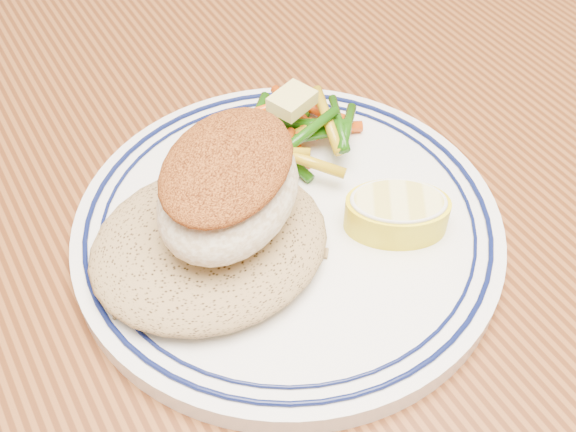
{
  "coord_description": "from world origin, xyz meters",
  "views": [
    {
      "loc": [
        -0.17,
        -0.21,
        1.09
      ],
      "look_at": [
        -0.02,
        0.04,
        0.77
      ],
      "focal_mm": 45.0,
      "sensor_mm": 36.0,
      "label": 1
    }
  ],
  "objects_px": {
    "dining_table": "(337,350)",
    "vegetable_pile": "(293,131)",
    "plate": "(288,227)",
    "lemon_wedge": "(397,212)",
    "fish_fillet": "(229,186)",
    "rice_pilaf": "(209,240)"
  },
  "relations": [
    {
      "from": "dining_table",
      "to": "fish_fillet",
      "type": "relative_size",
      "value": 11.98
    },
    {
      "from": "dining_table",
      "to": "plate",
      "type": "xyz_separation_m",
      "value": [
        -0.02,
        0.04,
        0.11
      ]
    },
    {
      "from": "fish_fillet",
      "to": "lemon_wedge",
      "type": "distance_m",
      "value": 0.1
    },
    {
      "from": "rice_pilaf",
      "to": "lemon_wedge",
      "type": "xyz_separation_m",
      "value": [
        0.11,
        -0.04,
        0.0
      ]
    },
    {
      "from": "plate",
      "to": "fish_fillet",
      "type": "relative_size",
      "value": 2.09
    },
    {
      "from": "rice_pilaf",
      "to": "lemon_wedge",
      "type": "bearing_deg",
      "value": -19.31
    },
    {
      "from": "lemon_wedge",
      "to": "fish_fillet",
      "type": "bearing_deg",
      "value": 155.58
    },
    {
      "from": "plate",
      "to": "lemon_wedge",
      "type": "xyz_separation_m",
      "value": [
        0.05,
        -0.04,
        0.02
      ]
    },
    {
      "from": "plate",
      "to": "vegetable_pile",
      "type": "relative_size",
      "value": 2.46
    },
    {
      "from": "dining_table",
      "to": "vegetable_pile",
      "type": "xyz_separation_m",
      "value": [
        0.02,
        0.09,
        0.12
      ]
    },
    {
      "from": "dining_table",
      "to": "vegetable_pile",
      "type": "relative_size",
      "value": 14.14
    },
    {
      "from": "rice_pilaf",
      "to": "vegetable_pile",
      "type": "height_order",
      "value": "vegetable_pile"
    },
    {
      "from": "dining_table",
      "to": "vegetable_pile",
      "type": "height_order",
      "value": "vegetable_pile"
    },
    {
      "from": "rice_pilaf",
      "to": "plate",
      "type": "bearing_deg",
      "value": -0.64
    },
    {
      "from": "vegetable_pile",
      "to": "fish_fillet",
      "type": "bearing_deg",
      "value": -143.95
    },
    {
      "from": "fish_fillet",
      "to": "vegetable_pile",
      "type": "bearing_deg",
      "value": 36.05
    },
    {
      "from": "vegetable_pile",
      "to": "lemon_wedge",
      "type": "relative_size",
      "value": 1.35
    },
    {
      "from": "plate",
      "to": "rice_pilaf",
      "type": "xyz_separation_m",
      "value": [
        -0.05,
        0.0,
        0.02
      ]
    },
    {
      "from": "fish_fillet",
      "to": "plate",
      "type": "bearing_deg",
      "value": -6.39
    },
    {
      "from": "dining_table",
      "to": "plate",
      "type": "relative_size",
      "value": 5.74
    },
    {
      "from": "dining_table",
      "to": "vegetable_pile",
      "type": "distance_m",
      "value": 0.16
    },
    {
      "from": "plate",
      "to": "lemon_wedge",
      "type": "relative_size",
      "value": 3.32
    }
  ]
}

